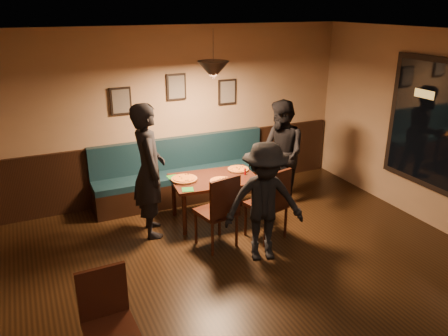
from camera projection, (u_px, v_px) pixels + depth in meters
name	position (u px, v px, depth m)	size (l,w,h in m)	color
floor	(287.00, 311.00, 4.77)	(7.00, 7.00, 0.00)	black
ceiling	(303.00, 42.00, 3.79)	(7.00, 7.00, 0.00)	silver
wall_back	(177.00, 114.00, 7.26)	(6.00, 6.00, 0.00)	#8C704F
wainscot	(179.00, 166.00, 7.55)	(5.88, 0.06, 1.00)	black
booth_bench	(185.00, 171.00, 7.32)	(3.00, 0.60, 1.00)	#0F232D
picture_left	(121.00, 101.00, 6.78)	(0.32, 0.04, 0.42)	black
picture_center	(176.00, 87.00, 7.08)	(0.32, 0.04, 0.42)	black
picture_right	(227.00, 92.00, 7.48)	(0.32, 0.04, 0.42)	black
pendant_lamp	(213.00, 70.00, 6.02)	(0.44, 0.44, 0.25)	black
dining_table	(214.00, 199.00, 6.69)	(1.26, 0.81, 0.67)	black
chair_near_left	(216.00, 210.00, 5.90)	(0.46, 0.46, 1.04)	black
chair_near_right	(266.00, 203.00, 6.11)	(0.46, 0.46, 1.04)	black
diner_left	(149.00, 171.00, 6.08)	(0.69, 0.45, 1.90)	black
diner_right	(281.00, 154.00, 7.06)	(0.83, 0.65, 1.71)	black
diner_front	(264.00, 202.00, 5.51)	(1.01, 0.58, 1.56)	black
pizza_a	(184.00, 179.00, 6.47)	(0.38, 0.38, 0.04)	gold
pizza_b	(221.00, 181.00, 6.41)	(0.33, 0.33, 0.04)	orange
pizza_c	(238.00, 169.00, 6.86)	(0.32, 0.32, 0.04)	#C77225
soda_glass	(258.00, 173.00, 6.54)	(0.07, 0.07, 0.15)	black
tabasco_bottle	(245.00, 171.00, 6.67)	(0.03, 0.03, 0.12)	#A9050A
napkin_a	(173.00, 177.00, 6.60)	(0.15, 0.15, 0.01)	#1D6E20
napkin_b	(188.00, 190.00, 6.15)	(0.16, 0.16, 0.01)	#1D6D24
cutlery_set	(226.00, 186.00, 6.28)	(0.02, 0.21, 0.00)	white
cafe_chair_far	(110.00, 328.00, 3.80)	(0.43, 0.43, 0.98)	black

